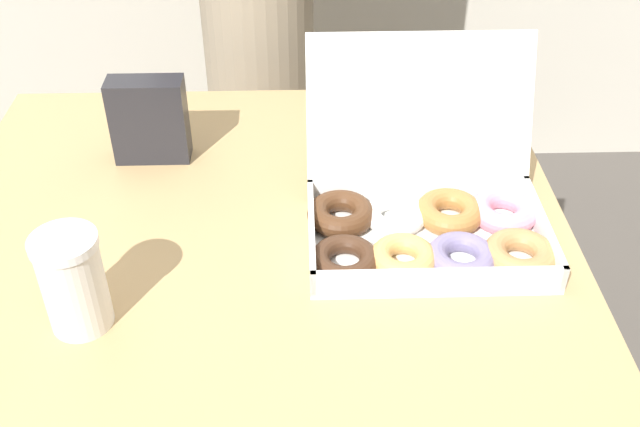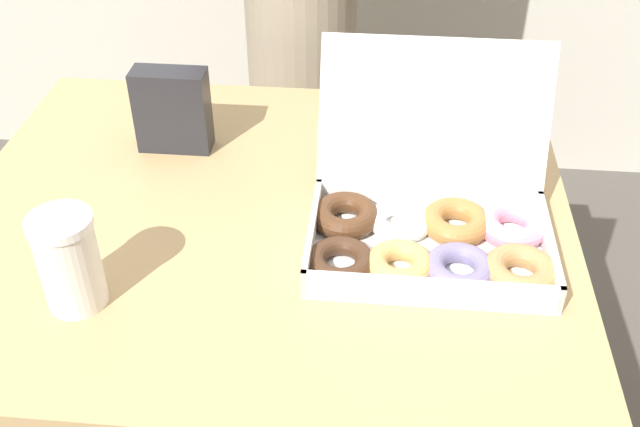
# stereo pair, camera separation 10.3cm
# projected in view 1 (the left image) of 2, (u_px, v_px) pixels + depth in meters

# --- Properties ---
(table) EXTENTS (0.95, 0.81, 0.70)m
(table) POSITION_uv_depth(u_px,v_px,m) (264.00, 372.00, 1.35)
(table) COLOR tan
(table) RESTS_ON ground_plane
(donut_box) EXTENTS (0.38, 0.31, 0.25)m
(donut_box) POSITION_uv_depth(u_px,v_px,m) (429.00, 218.00, 1.07)
(donut_box) COLOR white
(donut_box) RESTS_ON table
(coffee_cup) EXTENTS (0.08, 0.08, 0.14)m
(coffee_cup) POSITION_uv_depth(u_px,v_px,m) (73.00, 282.00, 0.91)
(coffee_cup) COLOR silver
(coffee_cup) RESTS_ON table
(napkin_holder) EXTENTS (0.12, 0.05, 0.14)m
(napkin_holder) POSITION_uv_depth(u_px,v_px,m) (149.00, 120.00, 1.22)
(napkin_holder) COLOR #232328
(napkin_holder) RESTS_ON table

